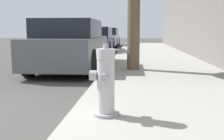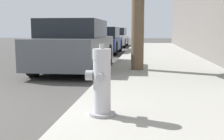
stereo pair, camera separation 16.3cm
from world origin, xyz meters
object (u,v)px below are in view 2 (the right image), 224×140
at_px(fire_hydrant, 102,83).
at_px(parked_car_mid, 101,41).
at_px(parked_car_near, 75,46).
at_px(parked_car_far, 114,37).

bearing_deg(fire_hydrant, parked_car_mid, 98.99).
distance_m(fire_hydrant, parked_car_mid, 10.87).
relative_size(fire_hydrant, parked_car_near, 0.21).
distance_m(parked_car_mid, parked_car_far, 6.01).
relative_size(fire_hydrant, parked_car_far, 0.19).
distance_m(fire_hydrant, parked_car_far, 16.85).
relative_size(parked_car_near, parked_car_mid, 1.03).
xyz_separation_m(fire_hydrant, parked_car_far, (-1.78, 16.75, 0.13)).
xyz_separation_m(fire_hydrant, parked_car_near, (-1.48, 4.61, 0.18)).
bearing_deg(fire_hydrant, parked_car_far, 96.05).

